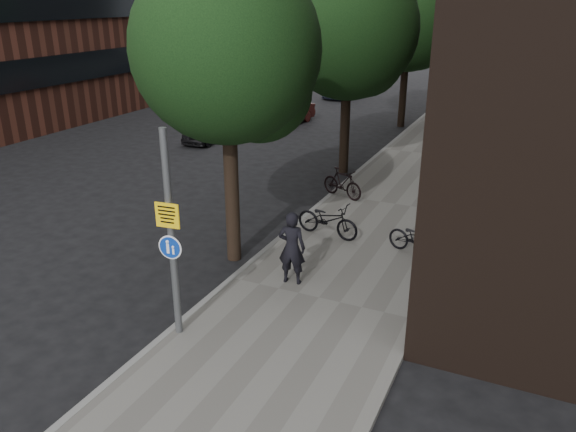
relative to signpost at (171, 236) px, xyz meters
The scene contains 15 objects.
ground 2.99m from the signpost, 26.36° to the right, with size 120.00×120.00×0.00m, color black.
sidewalk 9.58m from the signpost, 77.32° to the left, with size 4.50×60.00×0.12m, color #63605B.
curb_edge 9.36m from the signpost, 91.26° to the left, with size 0.15×60.00×0.13m, color slate.
street_tree_near 4.79m from the signpost, 101.01° to the left, with size 4.40×4.40×7.50m.
street_tree_mid 12.61m from the signpost, 93.41° to the left, with size 5.00×5.00×7.80m.
street_tree_far 21.46m from the signpost, 91.97° to the left, with size 5.00×5.00×7.80m.
signpost is the anchor object (origin of this frame).
pedestrian 3.33m from the signpost, 67.36° to the left, with size 0.64×0.42×1.77m, color black.
parked_bike_facade_near 6.81m from the signpost, 57.64° to the left, with size 0.59×1.69×0.89m, color black.
parked_bike_facade_far 10.35m from the signpost, 68.54° to the left, with size 0.48×1.70×1.02m, color black.
parked_bike_curb_near 6.06m from the signpost, 80.43° to the left, with size 0.65×1.87×0.98m, color black.
parked_bike_curb_far 9.15m from the signpost, 88.43° to the left, with size 0.46×1.64×0.98m, color black.
parked_car_near 16.51m from the signpost, 120.23° to the left, with size 1.32×3.29×1.12m, color black.
parked_car_mid 20.13m from the signpost, 108.68° to the left, with size 1.33×3.80×1.25m, color #571D19.
parked_car_far 29.48m from the signpost, 102.80° to the left, with size 1.81×4.45×1.29m, color #1A1E2F.
Camera 1 is at (4.23, -6.95, 6.42)m, focal length 35.00 mm.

